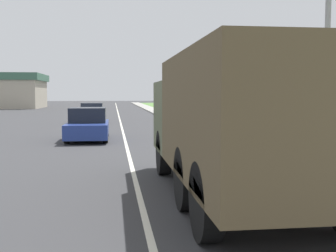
# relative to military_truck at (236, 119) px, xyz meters

# --- Properties ---
(ground_plane) EXTENTS (180.00, 180.00, 0.00)m
(ground_plane) POSITION_rel_military_truck_xyz_m (-1.88, 30.83, -1.60)
(ground_plane) COLOR #38383A
(lane_centre_stripe) EXTENTS (0.12, 120.00, 0.00)m
(lane_centre_stripe) POSITION_rel_military_truck_xyz_m (-1.88, 30.83, -1.60)
(lane_centre_stripe) COLOR silver
(lane_centre_stripe) RESTS_ON ground
(sidewalk_right) EXTENTS (1.80, 120.00, 0.12)m
(sidewalk_right) POSITION_rel_military_truck_xyz_m (2.62, 30.83, -1.54)
(sidewalk_right) COLOR #9E9B93
(sidewalk_right) RESTS_ON ground
(grass_strip_right) EXTENTS (7.00, 120.00, 0.02)m
(grass_strip_right) POSITION_rel_military_truck_xyz_m (7.02, 30.83, -1.59)
(grass_strip_right) COLOR #56843D
(grass_strip_right) RESTS_ON ground
(military_truck) EXTENTS (2.49, 7.62, 2.82)m
(military_truck) POSITION_rel_military_truck_xyz_m (0.00, 0.00, 0.00)
(military_truck) COLOR #545B3D
(military_truck) RESTS_ON ground
(car_nearest_ahead) EXTENTS (1.83, 4.27, 1.47)m
(car_nearest_ahead) POSITION_rel_military_truck_xyz_m (-3.55, 11.50, -0.93)
(car_nearest_ahead) COLOR navy
(car_nearest_ahead) RESTS_ON ground
(car_second_ahead) EXTENTS (1.71, 4.50, 1.45)m
(car_second_ahead) POSITION_rel_military_truck_xyz_m (-3.92, 23.09, -0.94)
(car_second_ahead) COLOR silver
(car_second_ahead) RESTS_ON ground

